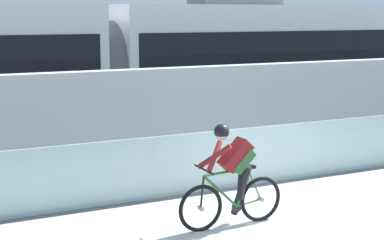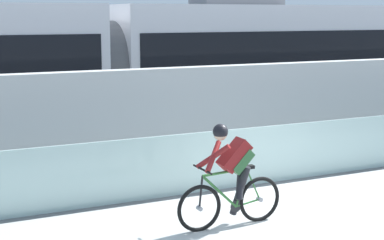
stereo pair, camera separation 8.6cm
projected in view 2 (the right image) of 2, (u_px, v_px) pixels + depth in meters
The scene contains 8 objects.
ground_plane at pixel (302, 214), 9.92m from camera, with size 200.00×200.00×0.00m, color slate.
bike_path_deck at pixel (302, 214), 9.92m from camera, with size 32.00×3.20×0.01m, color beige.
glass_parapet at pixel (245, 157), 11.47m from camera, with size 32.00×0.05×1.11m, color silver.
concrete_barrier_wall at pixel (202, 116), 12.98m from camera, with size 32.00×0.36×2.12m, color silver.
tram_rail_near at pixel (158, 143), 15.36m from camera, with size 32.00×0.08×0.01m, color #595654.
tram_rail_far at pixel (137, 133), 16.64m from camera, with size 32.00×0.08×0.01m, color #595654.
tram at pixel (104, 68), 15.19m from camera, with size 22.56×2.54×3.81m.
cyclist_on_bike at pixel (231, 177), 9.21m from camera, with size 1.77×0.58×1.61m.
Camera 2 is at (-5.75, -7.79, 3.21)m, focal length 57.10 mm.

